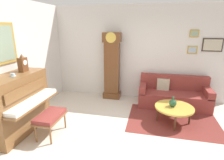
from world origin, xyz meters
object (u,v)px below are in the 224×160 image
object	(u,v)px
teacup	(13,75)
grandfather_clock	(112,68)
green_jug	(173,103)
piano	(17,104)
couch	(173,95)
coffee_table	(174,108)
mantel_clock	(23,64)
piano_bench	(50,117)

from	to	relation	value
teacup	grandfather_clock	bearing A→B (deg)	58.27
grandfather_clock	green_jug	world-z (taller)	grandfather_clock
piano	couch	world-z (taller)	piano
coffee_table	teacup	distance (m)	3.53
grandfather_clock	green_jug	bearing A→B (deg)	-35.28
grandfather_clock	green_jug	distance (m)	2.15
piano	grandfather_clock	distance (m)	2.78
grandfather_clock	couch	size ratio (longest dim) A/B	1.07
coffee_table	mantel_clock	world-z (taller)	mantel_clock
coffee_table	teacup	world-z (taller)	teacup
coffee_table	mantel_clock	distance (m)	3.51
mantel_clock	green_jug	xyz separation A→B (m)	(3.23, 0.76, -0.93)
couch	teacup	distance (m)	4.05
grandfather_clock	piano_bench	bearing A→B (deg)	-108.86
piano	couch	bearing A→B (deg)	32.20
piano_bench	grandfather_clock	distance (m)	2.48
couch	coffee_table	size ratio (longest dim) A/B	2.16
teacup	couch	bearing A→B (deg)	33.34
grandfather_clock	green_jug	size ratio (longest dim) A/B	8.46
piano	piano_bench	bearing A→B (deg)	1.11
piano_bench	grandfather_clock	world-z (taller)	grandfather_clock
couch	green_jug	world-z (taller)	couch
coffee_table	green_jug	distance (m)	0.12
green_jug	piano_bench	bearing A→B (deg)	-156.56
coffee_table	green_jug	xyz separation A→B (m)	(-0.04, 0.00, 0.12)
piano	mantel_clock	distance (m)	0.86
piano_bench	mantel_clock	xyz separation A→B (m)	(-0.73, 0.32, 1.02)
piano_bench	couch	world-z (taller)	couch
piano	green_jug	bearing A→B (deg)	18.73
couch	teacup	xyz separation A→B (m)	(-3.29, -2.16, 0.96)
piano_bench	green_jug	world-z (taller)	green_jug
coffee_table	piano_bench	bearing A→B (deg)	-156.95
grandfather_clock	couch	world-z (taller)	grandfather_clock
piano_bench	green_jug	size ratio (longest dim) A/B	2.92
piano	green_jug	xyz separation A→B (m)	(3.23, 1.09, -0.14)
teacup	green_jug	bearing A→B (deg)	19.94
piano	green_jug	world-z (taller)	piano
piano	grandfather_clock	xyz separation A→B (m)	(1.52, 2.30, 0.33)
coffee_table	green_jug	size ratio (longest dim) A/B	3.67
teacup	mantel_clock	bearing A→B (deg)	98.40
grandfather_clock	mantel_clock	xyz separation A→B (m)	(-1.52, -1.97, 0.46)
mantel_clock	teacup	bearing A→B (deg)	-81.60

